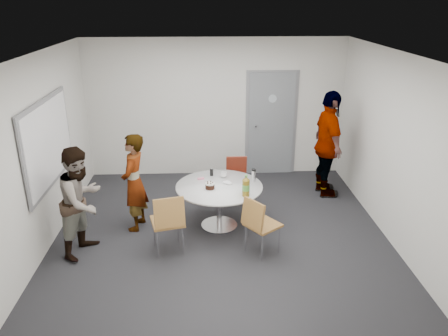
{
  "coord_description": "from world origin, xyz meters",
  "views": [
    {
      "loc": [
        -0.22,
        -5.84,
        3.41
      ],
      "look_at": [
        0.06,
        0.25,
        0.99
      ],
      "focal_mm": 35.0,
      "sensor_mm": 36.0,
      "label": 1
    }
  ],
  "objects_px": {
    "whiteboard": "(48,142)",
    "chair_far": "(237,175)",
    "door": "(271,124)",
    "table": "(221,192)",
    "chair_near_right": "(258,221)",
    "person_main": "(134,183)",
    "chair_near_left": "(168,219)",
    "person_left": "(82,201)",
    "person_right": "(328,145)"
  },
  "relations": [
    {
      "from": "chair_near_right",
      "to": "chair_far",
      "type": "distance_m",
      "value": 1.78
    },
    {
      "from": "chair_near_left",
      "to": "person_left",
      "type": "xyz_separation_m",
      "value": [
        -1.18,
        0.14,
        0.23
      ]
    },
    {
      "from": "door",
      "to": "person_main",
      "type": "xyz_separation_m",
      "value": [
        -2.41,
        -2.2,
        -0.26
      ]
    },
    {
      "from": "chair_near_right",
      "to": "person_right",
      "type": "relative_size",
      "value": 0.45
    },
    {
      "from": "chair_near_right",
      "to": "chair_far",
      "type": "xyz_separation_m",
      "value": [
        -0.17,
        1.77,
        -0.04
      ]
    },
    {
      "from": "door",
      "to": "table",
      "type": "bearing_deg",
      "value": -115.95
    },
    {
      "from": "door",
      "to": "whiteboard",
      "type": "bearing_deg",
      "value": -147.34
    },
    {
      "from": "whiteboard",
      "to": "person_left",
      "type": "xyz_separation_m",
      "value": [
        0.54,
        -0.57,
        -0.67
      ]
    },
    {
      "from": "person_main",
      "to": "person_right",
      "type": "height_order",
      "value": "person_right"
    },
    {
      "from": "table",
      "to": "person_right",
      "type": "relative_size",
      "value": 0.7
    },
    {
      "from": "person_right",
      "to": "chair_far",
      "type": "bearing_deg",
      "value": 92.92
    },
    {
      "from": "table",
      "to": "person_right",
      "type": "distance_m",
      "value": 2.26
    },
    {
      "from": "door",
      "to": "table",
      "type": "relative_size",
      "value": 1.59
    },
    {
      "from": "whiteboard",
      "to": "person_main",
      "type": "bearing_deg",
      "value": 4.2
    },
    {
      "from": "door",
      "to": "person_main",
      "type": "relative_size",
      "value": 1.39
    },
    {
      "from": "table",
      "to": "chair_near_left",
      "type": "height_order",
      "value": "table"
    },
    {
      "from": "chair_far",
      "to": "person_main",
      "type": "height_order",
      "value": "person_main"
    },
    {
      "from": "door",
      "to": "chair_near_left",
      "type": "height_order",
      "value": "door"
    },
    {
      "from": "person_left",
      "to": "chair_near_left",
      "type": "bearing_deg",
      "value": -75.24
    },
    {
      "from": "person_left",
      "to": "person_right",
      "type": "xyz_separation_m",
      "value": [
        3.87,
        1.73,
        0.17
      ]
    },
    {
      "from": "chair_near_right",
      "to": "person_left",
      "type": "distance_m",
      "value": 2.44
    },
    {
      "from": "whiteboard",
      "to": "chair_near_left",
      "type": "distance_m",
      "value": 2.06
    },
    {
      "from": "person_main",
      "to": "person_right",
      "type": "relative_size",
      "value": 0.8
    },
    {
      "from": "chair_near_left",
      "to": "chair_far",
      "type": "xyz_separation_m",
      "value": [
        1.07,
        1.7,
        -0.08
      ]
    },
    {
      "from": "chair_near_left",
      "to": "chair_far",
      "type": "height_order",
      "value": "chair_near_left"
    },
    {
      "from": "chair_near_right",
      "to": "chair_far",
      "type": "height_order",
      "value": "chair_near_right"
    },
    {
      "from": "chair_near_right",
      "to": "person_left",
      "type": "bearing_deg",
      "value": -131.89
    },
    {
      "from": "door",
      "to": "whiteboard",
      "type": "xyz_separation_m",
      "value": [
        -3.56,
        -2.28,
        0.42
      ]
    },
    {
      "from": "whiteboard",
      "to": "chair_far",
      "type": "height_order",
      "value": "whiteboard"
    },
    {
      "from": "whiteboard",
      "to": "person_left",
      "type": "distance_m",
      "value": 1.03
    },
    {
      "from": "chair_near_left",
      "to": "person_right",
      "type": "height_order",
      "value": "person_right"
    },
    {
      "from": "door",
      "to": "chair_near_right",
      "type": "relative_size",
      "value": 2.46
    },
    {
      "from": "table",
      "to": "chair_near_right",
      "type": "bearing_deg",
      "value": -59.64
    },
    {
      "from": "chair_near_left",
      "to": "chair_far",
      "type": "bearing_deg",
      "value": 43.71
    },
    {
      "from": "whiteboard",
      "to": "chair_far",
      "type": "distance_m",
      "value": 3.11
    },
    {
      "from": "door",
      "to": "chair_near_right",
      "type": "distance_m",
      "value": 3.16
    },
    {
      "from": "chair_near_left",
      "to": "person_right",
      "type": "bearing_deg",
      "value": 20.62
    },
    {
      "from": "chair_near_left",
      "to": "person_main",
      "type": "relative_size",
      "value": 0.6
    },
    {
      "from": "chair_far",
      "to": "person_main",
      "type": "relative_size",
      "value": 0.52
    },
    {
      "from": "table",
      "to": "chair_near_right",
      "type": "height_order",
      "value": "table"
    },
    {
      "from": "table",
      "to": "person_left",
      "type": "relative_size",
      "value": 0.85
    },
    {
      "from": "door",
      "to": "chair_near_right",
      "type": "bearing_deg",
      "value": -101.16
    },
    {
      "from": "table",
      "to": "person_main",
      "type": "height_order",
      "value": "person_main"
    },
    {
      "from": "whiteboard",
      "to": "person_left",
      "type": "relative_size",
      "value": 1.21
    },
    {
      "from": "person_left",
      "to": "table",
      "type": "bearing_deg",
      "value": -50.9
    },
    {
      "from": "chair_far",
      "to": "person_main",
      "type": "xyz_separation_m",
      "value": [
        -1.63,
        -0.91,
        0.28
      ]
    },
    {
      "from": "door",
      "to": "chair_far",
      "type": "distance_m",
      "value": 1.6
    },
    {
      "from": "person_main",
      "to": "table",
      "type": "bearing_deg",
      "value": 98.4
    },
    {
      "from": "table",
      "to": "chair_near_left",
      "type": "distance_m",
      "value": 1.07
    },
    {
      "from": "chair_near_left",
      "to": "person_left",
      "type": "bearing_deg",
      "value": 159.09
    }
  ]
}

